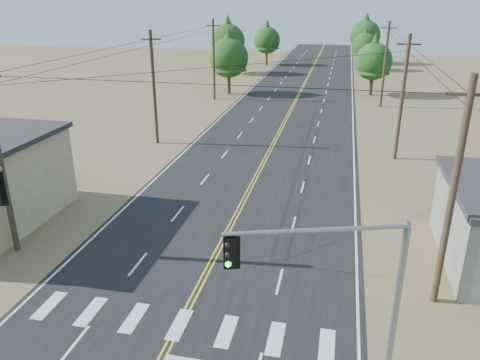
# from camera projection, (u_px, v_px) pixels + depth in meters

# --- Properties ---
(road) EXTENTS (15.00, 200.00, 0.02)m
(road) POSITION_uv_depth(u_px,v_px,m) (266.00, 157.00, 39.24)
(road) COLOR black
(road) RESTS_ON ground
(utility_pole_left_near) EXTENTS (1.80, 0.30, 10.00)m
(utility_pole_left_near) POSITION_uv_depth(u_px,v_px,m) (0.00, 159.00, 23.10)
(utility_pole_left_near) COLOR #4C3826
(utility_pole_left_near) RESTS_ON ground
(utility_pole_left_mid) EXTENTS (1.80, 0.30, 10.00)m
(utility_pole_left_mid) POSITION_uv_depth(u_px,v_px,m) (154.00, 87.00, 41.28)
(utility_pole_left_mid) COLOR #4C3826
(utility_pole_left_mid) RESTS_ON ground
(utility_pole_left_far) EXTENTS (1.80, 0.30, 10.00)m
(utility_pole_left_far) POSITION_uv_depth(u_px,v_px,m) (214.00, 59.00, 59.45)
(utility_pole_left_far) COLOR #4C3826
(utility_pole_left_far) RESTS_ON ground
(utility_pole_right_near) EXTENTS (1.80, 0.30, 10.00)m
(utility_pole_right_near) POSITION_uv_depth(u_px,v_px,m) (452.00, 195.00, 18.92)
(utility_pole_right_near) COLOR #4C3826
(utility_pole_right_near) RESTS_ON ground
(utility_pole_right_mid) EXTENTS (1.80, 0.30, 10.00)m
(utility_pole_right_mid) POSITION_uv_depth(u_px,v_px,m) (402.00, 98.00, 37.10)
(utility_pole_right_mid) COLOR #4C3826
(utility_pole_right_mid) RESTS_ON ground
(utility_pole_right_far) EXTENTS (1.80, 0.30, 10.00)m
(utility_pole_right_far) POSITION_uv_depth(u_px,v_px,m) (385.00, 64.00, 55.28)
(utility_pole_right_far) COLOR #4C3826
(utility_pole_right_far) RESTS_ON ground
(signal_mast_right) EXTENTS (5.35, 1.95, 6.53)m
(signal_mast_right) POSITION_uv_depth(u_px,v_px,m) (349.00, 285.00, 14.24)
(signal_mast_right) COLOR gray
(signal_mast_right) RESTS_ON ground
(tree_left_near) EXTENTS (5.30, 5.30, 8.83)m
(tree_left_near) POSITION_uv_depth(u_px,v_px,m) (229.00, 54.00, 62.89)
(tree_left_near) COLOR #3F2D1E
(tree_left_near) RESTS_ON ground
(tree_left_mid) EXTENTS (5.86, 5.86, 9.76)m
(tree_left_mid) POSITION_uv_depth(u_px,v_px,m) (228.00, 38.00, 79.73)
(tree_left_mid) COLOR #3F2D1E
(tree_left_mid) RESTS_ON ground
(tree_left_far) EXTENTS (5.08, 5.08, 8.47)m
(tree_left_far) POSITION_uv_depth(u_px,v_px,m) (267.00, 37.00, 90.12)
(tree_left_far) COLOR #3F2D1E
(tree_left_far) RESTS_ON ground
(tree_right_near) EXTENTS (4.91, 4.91, 8.18)m
(tree_right_near) POSITION_uv_depth(u_px,v_px,m) (374.00, 58.00, 62.07)
(tree_right_near) COLOR #3F2D1E
(tree_right_near) RESTS_ON ground
(tree_right_mid) EXTENTS (4.60, 4.60, 7.67)m
(tree_right_mid) POSITION_uv_depth(u_px,v_px,m) (365.00, 43.00, 83.79)
(tree_right_mid) COLOR #3F2D1E
(tree_right_mid) RESTS_ON ground
(tree_right_far) EXTENTS (5.85, 5.85, 9.76)m
(tree_right_far) POSITION_uv_depth(u_px,v_px,m) (366.00, 32.00, 91.82)
(tree_right_far) COLOR #3F2D1E
(tree_right_far) RESTS_ON ground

